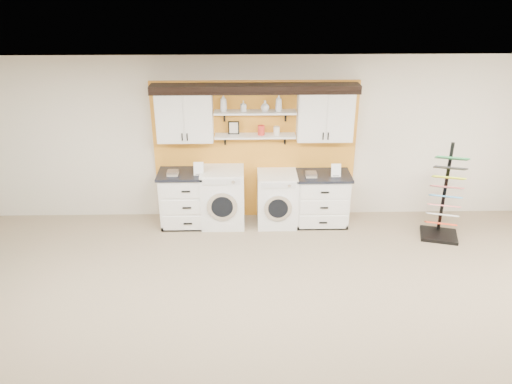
{
  "coord_description": "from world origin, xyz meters",
  "views": [
    {
      "loc": [
        -0.15,
        -4.0,
        4.13
      ],
      "look_at": [
        -0.02,
        2.3,
        1.21
      ],
      "focal_mm": 35.0,
      "sensor_mm": 36.0,
      "label": 1
    }
  ],
  "objects_px": {
    "base_cabinet_left": "(189,199)",
    "base_cabinet_right": "(321,198)",
    "washer": "(223,197)",
    "dryer": "(277,199)",
    "sample_rack": "(443,208)"
  },
  "relations": [
    {
      "from": "washer",
      "to": "base_cabinet_left",
      "type": "bearing_deg",
      "value": 179.67
    },
    {
      "from": "washer",
      "to": "dryer",
      "type": "height_order",
      "value": "washer"
    },
    {
      "from": "base_cabinet_right",
      "to": "washer",
      "type": "distance_m",
      "value": 1.68
    },
    {
      "from": "base_cabinet_left",
      "to": "base_cabinet_right",
      "type": "bearing_deg",
      "value": 0.0
    },
    {
      "from": "base_cabinet_left",
      "to": "washer",
      "type": "height_order",
      "value": "washer"
    },
    {
      "from": "base_cabinet_right",
      "to": "dryer",
      "type": "bearing_deg",
      "value": -179.75
    },
    {
      "from": "base_cabinet_left",
      "to": "dryer",
      "type": "bearing_deg",
      "value": -0.13
    },
    {
      "from": "dryer",
      "to": "base_cabinet_left",
      "type": "bearing_deg",
      "value": 179.87
    },
    {
      "from": "base_cabinet_left",
      "to": "base_cabinet_right",
      "type": "xyz_separation_m",
      "value": [
        2.26,
        0.0,
        -0.02
      ]
    },
    {
      "from": "base_cabinet_right",
      "to": "washer",
      "type": "height_order",
      "value": "washer"
    },
    {
      "from": "dryer",
      "to": "sample_rack",
      "type": "distance_m",
      "value": 2.71
    },
    {
      "from": "base_cabinet_right",
      "to": "washer",
      "type": "xyz_separation_m",
      "value": [
        -1.68,
        -0.0,
        0.05
      ]
    },
    {
      "from": "dryer",
      "to": "sample_rack",
      "type": "xyz_separation_m",
      "value": [
        2.65,
        -0.52,
        0.05
      ]
    },
    {
      "from": "dryer",
      "to": "sample_rack",
      "type": "height_order",
      "value": "sample_rack"
    },
    {
      "from": "base_cabinet_right",
      "to": "dryer",
      "type": "relative_size",
      "value": 1.01
    }
  ]
}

